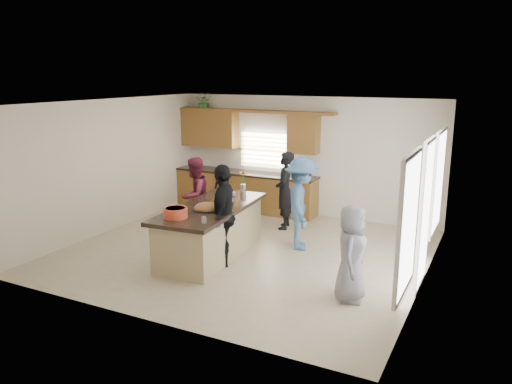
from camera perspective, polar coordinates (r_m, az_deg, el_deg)
The scene contains 18 objects.
floor at distance 9.58m, azimuth -1.28°, elevation -6.82°, with size 6.50×6.50×0.00m, color beige.
room_shell at distance 9.10m, azimuth -1.34°, elevation 4.49°, with size 6.52×6.02×2.81m.
back_cabinetry at distance 12.32m, azimuth -1.37°, elevation 2.18°, with size 4.08×0.66×2.46m.
right_wall_glazing at distance 8.10m, azimuth 18.75°, elevation -1.37°, with size 0.06×4.00×2.25m.
island at distance 9.27m, azimuth -5.18°, elevation -4.61°, with size 1.37×2.79×0.95m.
platter_front at distance 8.89m, azimuth -5.69°, elevation -1.86°, with size 0.50×0.50×0.20m.
platter_mid at distance 9.41m, azimuth -3.79°, elevation -0.98°, with size 0.47×0.47×0.19m.
platter_back at distance 9.78m, azimuth -3.95°, elevation -0.43°, with size 0.31×0.31×0.12m.
salad_bowl at distance 8.46m, azimuth -9.19°, elevation -2.31°, with size 0.41×0.41×0.17m.
clear_cup at distance 8.09m, azimuth -5.96°, elevation -3.22°, with size 0.08×0.08×0.11m, color white.
plate_stack at distance 9.95m, azimuth -2.97°, elevation -0.17°, with size 0.23×0.23×0.05m, color #AD87C4.
flower_vase at distance 10.08m, azimuth -1.48°, elevation 1.23°, with size 0.14×0.14×0.44m.
potted_plant at distance 12.77m, azimuth -5.94°, elevation 10.26°, with size 0.41×0.35×0.45m, color #306F2C.
woman_left_back at distance 10.79m, azimuth 3.31°, elevation 0.16°, with size 0.62×0.40×1.69m, color black.
woman_left_mid at distance 10.52m, azimuth -7.00°, elevation -0.43°, with size 0.79×0.62×1.62m, color maroon.
woman_left_front at distance 8.73m, azimuth -3.73°, elevation -2.63°, with size 1.06×0.44×1.80m, color black.
woman_right_back at distance 9.54m, azimuth 5.24°, elevation -1.33°, with size 1.15×0.66×1.78m, color #3F638B.
woman_right_front at distance 7.52m, azimuth 10.84°, elevation -6.90°, with size 0.71×0.47×1.46m, color gray.
Camera 1 is at (4.23, -7.93, 3.31)m, focal length 35.00 mm.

